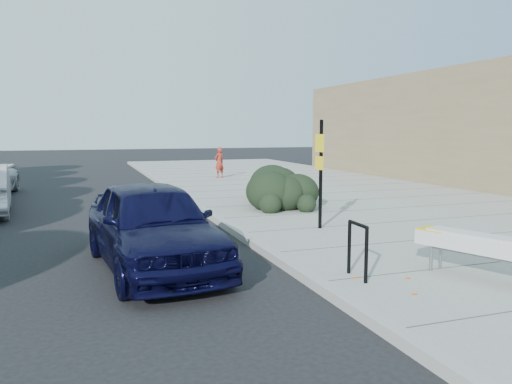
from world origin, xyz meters
TOP-DOWN VIEW (x-y plane):
  - ground at (0.00, 0.00)m, footprint 120.00×120.00m
  - sidewalk_near at (5.60, 5.00)m, footprint 11.20×50.00m
  - curb_near at (0.00, 5.00)m, footprint 0.22×50.00m
  - bench at (2.50, -2.83)m, footprint 1.29×2.37m
  - bike_rack at (0.64, -2.00)m, footprint 0.09×0.62m
  - sign_post at (1.93, 1.90)m, footprint 0.13×0.30m
  - hedge at (2.50, 6.10)m, footprint 3.09×4.25m
  - sedan_navy at (-2.30, 0.25)m, footprint 2.40×4.91m
  - pedestrian at (3.08, 15.30)m, footprint 0.66×0.57m

SIDE VIEW (x-z plane):
  - ground at x=0.00m, z-range 0.00..0.00m
  - sidewalk_near at x=5.60m, z-range 0.00..0.15m
  - curb_near at x=0.00m, z-range 0.00..0.17m
  - bike_rack at x=0.64m, z-range 0.24..1.15m
  - bench at x=2.50m, z-range 0.36..1.06m
  - sedan_navy at x=-2.30m, z-range 0.00..1.61m
  - hedge at x=2.50m, z-range 0.15..1.59m
  - pedestrian at x=3.08m, z-range 0.15..1.68m
  - sign_post at x=1.93m, z-range 0.33..2.94m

